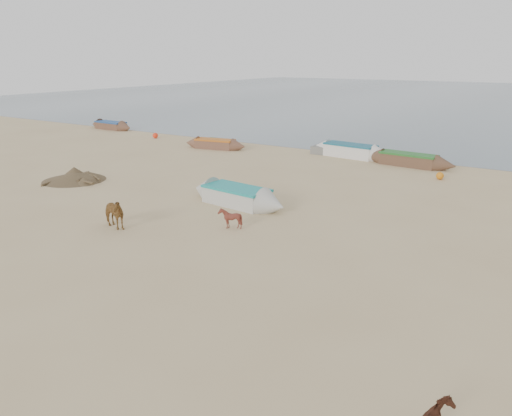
{
  "coord_description": "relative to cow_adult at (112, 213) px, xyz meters",
  "views": [
    {
      "loc": [
        10.51,
        -12.29,
        6.9
      ],
      "look_at": [
        0.0,
        4.0,
        1.0
      ],
      "focal_mm": 35.0,
      "sensor_mm": 36.0,
      "label": 1
    }
  ],
  "objects": [
    {
      "name": "calf_front",
      "position": [
        4.15,
        2.63,
        -0.21
      ],
      "size": [
        0.95,
        0.88,
        0.89
      ],
      "primitive_type": "imported",
      "rotation": [
        0.0,
        0.0,
        -1.81
      ],
      "color": "maroon",
      "rests_on": "ground"
    },
    {
      "name": "ground",
      "position": [
        5.26,
        -1.09,
        -0.65
      ],
      "size": [
        140.0,
        140.0,
        0.0
      ],
      "primitive_type": "plane",
      "color": "tan",
      "rests_on": "ground"
    },
    {
      "name": "beach_clutter",
      "position": [
        9.11,
        18.82,
        -0.35
      ],
      "size": [
        42.4,
        4.51,
        0.64
      ],
      "color": "#2E673C",
      "rests_on": "ground"
    },
    {
      "name": "waterline_canoes",
      "position": [
        5.7,
        19.15,
        -0.24
      ],
      "size": [
        60.74,
        4.83,
        0.95
      ],
      "color": "brown",
      "rests_on": "ground"
    },
    {
      "name": "sea",
      "position": [
        5.26,
        80.91,
        -0.65
      ],
      "size": [
        160.0,
        160.0,
        0.0
      ],
      "primitive_type": "plane",
      "color": "slate",
      "rests_on": "ground"
    },
    {
      "name": "debris_pile",
      "position": [
        -8.41,
        4.59,
        -0.43
      ],
      "size": [
        4.14,
        4.14,
        0.45
      ],
      "primitive_type": "cone",
      "rotation": [
        0.0,
        0.0,
        0.16
      ],
      "color": "brown",
      "rests_on": "ground"
    },
    {
      "name": "cow_adult",
      "position": [
        0.0,
        0.0,
        0.0
      ],
      "size": [
        1.65,
        0.99,
        1.31
      ],
      "primitive_type": "imported",
      "rotation": [
        0.0,
        0.0,
        1.38
      ],
      "color": "brown",
      "rests_on": "ground"
    },
    {
      "name": "near_canoe",
      "position": [
        2.37,
        5.66,
        -0.22
      ],
      "size": [
        5.77,
        2.09,
        0.88
      ],
      "primitive_type": null,
      "rotation": [
        0.0,
        0.0,
        -0.11
      ],
      "color": "beige",
      "rests_on": "ground"
    }
  ]
}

